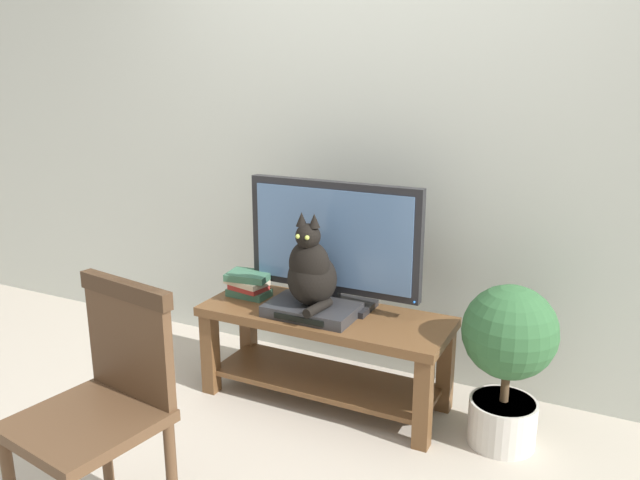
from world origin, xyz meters
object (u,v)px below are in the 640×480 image
cat (311,271)px  tv (333,243)px  potted_plant (508,353)px  media_box (312,310)px  tv_stand (325,340)px  wooden_chair (105,393)px  book_stack (248,284)px

cat → tv: bearing=77.2°
potted_plant → media_box: bearing=-175.6°
tv_stand → media_box: media_box is taller
tv_stand → cat: 0.37m
media_box → tv: bearing=75.7°
wooden_chair → tv_stand: bearing=75.7°
tv_stand → tv: size_ratio=1.38×
media_box → wooden_chair: 1.09m
tv_stand → media_box: bearing=-124.2°
tv → media_box: bearing=-104.3°
wooden_chair → cat: bearing=76.7°
wooden_chair → book_stack: (-0.16, 1.14, 0.01)m
cat → wooden_chair: size_ratio=0.50×
tv → wooden_chair: tv is taller
tv_stand → book_stack: size_ratio=5.05×
tv → tv_stand: bearing=-90.0°
media_box → wooden_chair: (-0.25, -1.06, 0.03)m
cat → wooden_chair: cat is taller
tv → book_stack: tv is taller
book_stack → potted_plant: potted_plant is taller
tv → book_stack: 0.51m
tv_stand → potted_plant: (0.85, 0.01, 0.11)m
media_box → cat: size_ratio=0.94×
cat → book_stack: cat is taller
book_stack → potted_plant: size_ratio=0.33×
media_box → potted_plant: (0.89, 0.07, -0.06)m
tv_stand → wooden_chair: 1.17m
tv_stand → book_stack: bearing=177.1°
tv → media_box: size_ratio=2.07×
media_box → book_stack: book_stack is taller
tv → book_stack: size_ratio=3.66×
media_box → cat: 0.19m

